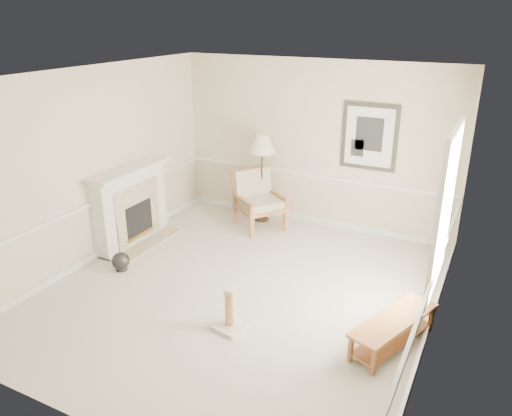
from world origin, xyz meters
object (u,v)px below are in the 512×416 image
(armchair, at_px, (257,196))
(bench, at_px, (393,328))
(floor_lamp, at_px, (262,146))
(scratching_post, at_px, (230,315))
(floor_vase, at_px, (121,262))

(armchair, distance_m, bench, 3.88)
(floor_lamp, distance_m, bench, 4.18)
(scratching_post, bearing_deg, floor_vase, 166.41)
(floor_vase, xyz_separation_m, floor_lamp, (1.01, 2.68, 1.27))
(bench, bearing_deg, armchair, 140.63)
(floor_vase, bearing_deg, armchair, 67.35)
(armchair, bearing_deg, floor_lamp, 40.08)
(floor_vase, distance_m, armchair, 2.70)
(floor_vase, bearing_deg, floor_lamp, 69.29)
(floor_lamp, bearing_deg, floor_vase, -110.71)
(bench, bearing_deg, floor_lamp, 138.38)
(floor_vase, relative_size, scratching_post, 1.43)
(scratching_post, bearing_deg, armchair, 110.99)
(floor_lamp, relative_size, scratching_post, 2.98)
(floor_vase, distance_m, floor_lamp, 3.13)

